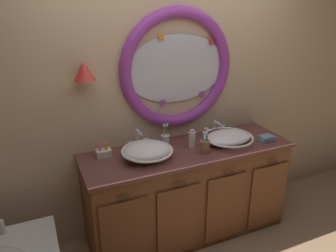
{
  "coord_description": "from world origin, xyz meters",
  "views": [
    {
      "loc": [
        -1.16,
        -2.05,
        2.13
      ],
      "look_at": [
        -0.14,
        0.25,
        1.13
      ],
      "focal_mm": 34.94,
      "sensor_mm": 36.0,
      "label": 1
    }
  ],
  "objects_px": {
    "folded_hand_towel": "(266,138)",
    "toiletry_basket": "(104,152)",
    "sink_basin_right": "(228,137)",
    "soap_dispenser": "(192,139)",
    "toothbrush_holder_right": "(205,146)",
    "sink_basin_left": "(147,151)",
    "toothbrush_holder_left": "(165,139)"
  },
  "relations": [
    {
      "from": "folded_hand_towel",
      "to": "toiletry_basket",
      "type": "height_order",
      "value": "toiletry_basket"
    },
    {
      "from": "sink_basin_right",
      "to": "soap_dispenser",
      "type": "distance_m",
      "value": 0.35
    },
    {
      "from": "folded_hand_towel",
      "to": "toiletry_basket",
      "type": "relative_size",
      "value": 1.08
    },
    {
      "from": "sink_basin_right",
      "to": "toiletry_basket",
      "type": "relative_size",
      "value": 3.54
    },
    {
      "from": "sink_basin_right",
      "to": "toothbrush_holder_right",
      "type": "bearing_deg",
      "value": -162.11
    },
    {
      "from": "soap_dispenser",
      "to": "sink_basin_right",
      "type": "bearing_deg",
      "value": -7.9
    },
    {
      "from": "sink_basin_right",
      "to": "soap_dispenser",
      "type": "relative_size",
      "value": 2.66
    },
    {
      "from": "soap_dispenser",
      "to": "folded_hand_towel",
      "type": "distance_m",
      "value": 0.72
    },
    {
      "from": "toothbrush_holder_right",
      "to": "toiletry_basket",
      "type": "distance_m",
      "value": 0.86
    },
    {
      "from": "folded_hand_towel",
      "to": "toothbrush_holder_right",
      "type": "bearing_deg",
      "value": 178.71
    },
    {
      "from": "sink_basin_left",
      "to": "toothbrush_holder_right",
      "type": "height_order",
      "value": "toothbrush_holder_right"
    },
    {
      "from": "toothbrush_holder_right",
      "to": "sink_basin_right",
      "type": "bearing_deg",
      "value": 17.89
    },
    {
      "from": "toothbrush_holder_left",
      "to": "toothbrush_holder_right",
      "type": "xyz_separation_m",
      "value": [
        0.24,
        -0.29,
        0.01
      ]
    },
    {
      "from": "sink_basin_right",
      "to": "folded_hand_towel",
      "type": "distance_m",
      "value": 0.36
    },
    {
      "from": "toothbrush_holder_left",
      "to": "folded_hand_towel",
      "type": "bearing_deg",
      "value": -18.83
    },
    {
      "from": "toothbrush_holder_right",
      "to": "soap_dispenser",
      "type": "height_order",
      "value": "toothbrush_holder_right"
    },
    {
      "from": "toothbrush_holder_right",
      "to": "toiletry_basket",
      "type": "relative_size",
      "value": 1.67
    },
    {
      "from": "toothbrush_holder_right",
      "to": "sink_basin_left",
      "type": "bearing_deg",
      "value": 168.71
    },
    {
      "from": "sink_basin_right",
      "to": "toothbrush_holder_right",
      "type": "relative_size",
      "value": 2.12
    },
    {
      "from": "sink_basin_left",
      "to": "toiletry_basket",
      "type": "height_order",
      "value": "sink_basin_left"
    },
    {
      "from": "soap_dispenser",
      "to": "sink_basin_left",
      "type": "bearing_deg",
      "value": -173.71
    },
    {
      "from": "toiletry_basket",
      "to": "toothbrush_holder_right",
      "type": "bearing_deg",
      "value": -19.38
    },
    {
      "from": "toothbrush_holder_right",
      "to": "toiletry_basket",
      "type": "bearing_deg",
      "value": 160.62
    },
    {
      "from": "toothbrush_holder_right",
      "to": "folded_hand_towel",
      "type": "bearing_deg",
      "value": -1.29
    },
    {
      "from": "toothbrush_holder_right",
      "to": "folded_hand_towel",
      "type": "relative_size",
      "value": 1.54
    },
    {
      "from": "sink_basin_right",
      "to": "soap_dispenser",
      "type": "xyz_separation_m",
      "value": [
        -0.35,
        0.05,
        0.03
      ]
    },
    {
      "from": "sink_basin_right",
      "to": "folded_hand_towel",
      "type": "height_order",
      "value": "sink_basin_right"
    },
    {
      "from": "soap_dispenser",
      "to": "folded_hand_towel",
      "type": "height_order",
      "value": "soap_dispenser"
    },
    {
      "from": "soap_dispenser",
      "to": "toiletry_basket",
      "type": "height_order",
      "value": "soap_dispenser"
    },
    {
      "from": "sink_basin_right",
      "to": "toiletry_basket",
      "type": "xyz_separation_m",
      "value": [
        -1.11,
        0.19,
        -0.02
      ]
    },
    {
      "from": "toothbrush_holder_left",
      "to": "toiletry_basket",
      "type": "height_order",
      "value": "toothbrush_holder_left"
    },
    {
      "from": "toiletry_basket",
      "to": "soap_dispenser",
      "type": "bearing_deg",
      "value": -10.31
    }
  ]
}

